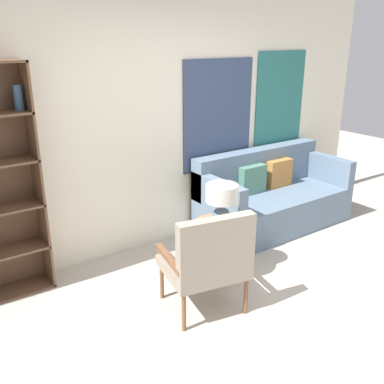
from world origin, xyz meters
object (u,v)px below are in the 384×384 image
Objects in this scene: armchair at (209,258)px; table_lamp at (222,198)px; side_table at (220,230)px; couch at (271,199)px.

armchair is 0.68m from table_lamp.
table_lamp is (0.46, 0.42, 0.29)m from armchair.
side_table is (0.44, 0.42, -0.03)m from armchair.
couch is (1.72, 1.02, -0.18)m from armchair.
table_lamp is (0.01, -0.00, 0.31)m from side_table.
couch is 4.98× the size of table_lamp.
armchair is 0.61m from side_table.
table_lamp reaches higher than couch.
couch is 3.38× the size of side_table.
table_lamp is at bearing -6.61° from side_table.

